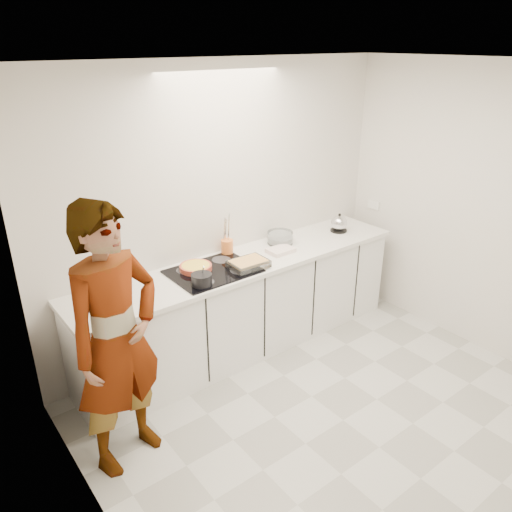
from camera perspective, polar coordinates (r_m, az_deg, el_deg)
floor at (r=4.15m, az=9.94°, el=-18.00°), size 3.60×3.20×0.00m
ceiling at (r=3.13m, az=13.47°, el=20.58°), size 3.60×3.20×0.00m
wall_back at (r=4.56m, az=-3.75°, el=5.24°), size 3.60×0.00×2.60m
wall_left at (r=2.53m, az=-17.48°, el=-12.17°), size 0.00×3.20×2.60m
wall_right at (r=4.88m, az=25.48°, el=4.15°), size 0.02×3.20×2.60m
base_cabinets at (r=4.67m, az=-1.25°, el=-5.88°), size 3.20×0.58×0.87m
countertop at (r=4.46m, az=-1.30°, el=-0.79°), size 3.24×0.64×0.04m
hob at (r=4.26m, az=-4.93°, el=-1.73°), size 0.72×0.54×0.01m
tart_dish at (r=4.27m, az=-6.90°, el=-1.27°), size 0.31×0.31×0.05m
saucepan at (r=4.00m, az=-6.23°, el=-2.67°), size 0.21×0.21×0.16m
baking_dish at (r=4.28m, az=-0.87°, el=-0.85°), size 0.33×0.25×0.06m
mixing_bowl at (r=4.82m, az=2.78°, el=2.06°), size 0.27×0.27×0.12m
tea_towel at (r=4.63m, az=2.83°, el=0.65°), size 0.24×0.18×0.04m
kettle at (r=5.18m, az=9.47°, el=3.65°), size 0.21×0.21×0.19m
utensil_crock at (r=4.57m, az=-3.31°, el=1.03°), size 0.12×0.12×0.14m
cook at (r=3.38m, az=-15.64°, el=-9.28°), size 0.79×0.63×1.89m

